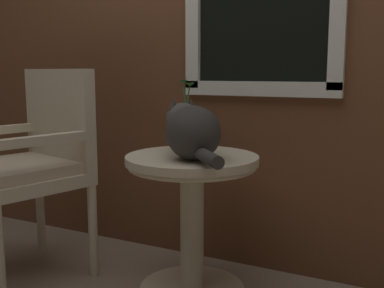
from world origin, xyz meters
TOP-DOWN VIEW (x-y plane):
  - back_wall at (0.01, 0.67)m, footprint 4.00×0.07m
  - wicker_side_table at (0.17, 0.24)m, footprint 0.57×0.57m
  - wicker_chair at (-0.61, 0.10)m, footprint 0.64×0.63m
  - cat at (0.20, 0.18)m, footprint 0.42×0.44m
  - pewter_vase_with_ivy at (0.10, 0.34)m, footprint 0.14×0.14m

SIDE VIEW (x-z plane):
  - wicker_side_table at x=0.17m, z-range 0.11..0.73m
  - wicker_chair at x=-0.61m, z-range 0.07..1.07m
  - pewter_vase_with_ivy at x=0.10m, z-range 0.56..0.88m
  - cat at x=0.20m, z-range 0.62..0.86m
  - back_wall at x=0.01m, z-range 0.00..2.60m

